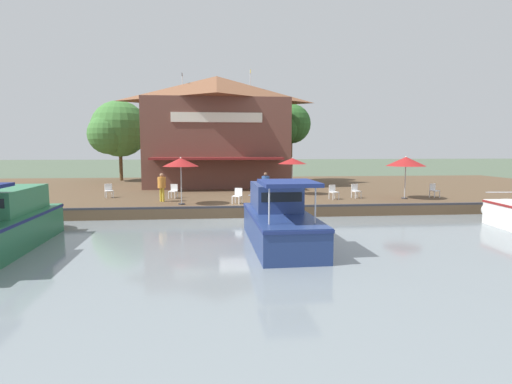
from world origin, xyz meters
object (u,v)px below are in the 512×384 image
(patio_umbrella_mid_patio_left, at_px, (292,161))
(patio_umbrella_by_entrance, at_px, (181,162))
(patio_umbrella_mid_patio_right, at_px, (406,161))
(motorboat_distant_upstream, at_px, (277,219))
(cafe_chair_mid_patio, at_px, (173,190))
(cafe_chair_back_row_seat, at_px, (333,191))
(cafe_chair_facing_river, at_px, (356,190))
(waterfront_restaurant, at_px, (217,130))
(cafe_chair_beside_entrance, at_px, (434,190))
(tree_upstream_bank, at_px, (117,130))
(cafe_chair_far_corner_seat, at_px, (109,190))
(person_at_quay_edge, at_px, (162,184))
(cafe_chair_under_first_umbrella, at_px, (238,195))
(tree_behind_restaurant, at_px, (290,125))
(person_mid_patio, at_px, (266,183))

(patio_umbrella_mid_patio_left, xyz_separation_m, patio_umbrella_by_entrance, (3.99, -6.79, 0.09))
(patio_umbrella_mid_patio_right, relative_size, motorboat_distant_upstream, 0.36)
(cafe_chair_mid_patio, relative_size, cafe_chair_back_row_seat, 1.00)
(cafe_chair_facing_river, bearing_deg, waterfront_restaurant, -139.56)
(patio_umbrella_by_entrance, relative_size, cafe_chair_back_row_seat, 3.00)
(waterfront_restaurant, bearing_deg, patio_umbrella_mid_patio_left, 32.57)
(cafe_chair_beside_entrance, xyz_separation_m, tree_upstream_bank, (-14.91, -22.45, 4.19))
(patio_umbrella_mid_patio_left, xyz_separation_m, patio_umbrella_mid_patio_right, (2.75, 6.34, 0.05))
(patio_umbrella_by_entrance, bearing_deg, cafe_chair_facing_river, 99.79)
(cafe_chair_far_corner_seat, xyz_separation_m, cafe_chair_facing_river, (1.69, 15.00, 0.00))
(cafe_chair_far_corner_seat, distance_m, cafe_chair_back_row_seat, 13.65)
(tree_upstream_bank, bearing_deg, waterfront_restaurant, 61.67)
(motorboat_distant_upstream, bearing_deg, person_at_quay_edge, -144.89)
(cafe_chair_back_row_seat, height_order, cafe_chair_facing_river, same)
(cafe_chair_mid_patio, height_order, tree_upstream_bank, tree_upstream_bank)
(cafe_chair_under_first_umbrella, relative_size, tree_behind_restaurant, 0.12)
(person_at_quay_edge, relative_size, tree_behind_restaurant, 0.23)
(waterfront_restaurant, relative_size, patio_umbrella_mid_patio_right, 4.51)
(waterfront_restaurant, xyz_separation_m, cafe_chair_mid_patio, (8.80, -2.67, -4.00))
(cafe_chair_mid_patio, height_order, motorboat_distant_upstream, motorboat_distant_upstream)
(cafe_chair_facing_river, bearing_deg, person_at_quay_edge, -87.45)
(tree_behind_restaurant, bearing_deg, patio_umbrella_mid_patio_left, -9.34)
(person_at_quay_edge, height_order, tree_upstream_bank, tree_upstream_bank)
(person_at_quay_edge, bearing_deg, patio_umbrella_mid_patio_left, 108.83)
(cafe_chair_beside_entrance, relative_size, tree_behind_restaurant, 0.12)
(cafe_chair_far_corner_seat, distance_m, cafe_chair_facing_river, 15.10)
(patio_umbrella_mid_patio_right, distance_m, patio_umbrella_by_entrance, 13.19)
(patio_umbrella_mid_patio_left, distance_m, cafe_chair_mid_patio, 7.80)
(waterfront_restaurant, relative_size, person_at_quay_edge, 7.13)
(person_at_quay_edge, bearing_deg, patio_umbrella_mid_patio_right, 89.89)
(person_at_quay_edge, distance_m, tree_behind_restaurant, 17.10)
(cafe_chair_under_first_umbrella, relative_size, cafe_chair_back_row_seat, 1.00)
(cafe_chair_far_corner_seat, relative_size, cafe_chair_beside_entrance, 1.00)
(person_at_quay_edge, bearing_deg, cafe_chair_facing_river, 92.55)
(cafe_chair_beside_entrance, xyz_separation_m, person_mid_patio, (0.23, -10.46, 0.53))
(person_mid_patio, bearing_deg, tree_behind_restaurant, 163.98)
(cafe_chair_under_first_umbrella, distance_m, person_at_quay_edge, 4.44)
(cafe_chair_under_first_umbrella, bearing_deg, patio_umbrella_mid_patio_right, 96.86)
(patio_umbrella_mid_patio_left, bearing_deg, cafe_chair_under_first_umbrella, -43.46)
(patio_umbrella_by_entrance, bearing_deg, cafe_chair_far_corner_seat, -126.34)
(cafe_chair_far_corner_seat, bearing_deg, waterfront_restaurant, 140.66)
(cafe_chair_far_corner_seat, xyz_separation_m, person_at_quay_edge, (2.20, 3.51, 0.53))
(cafe_chair_far_corner_seat, height_order, cafe_chair_facing_river, same)
(patio_umbrella_by_entrance, distance_m, person_at_quay_edge, 2.16)
(tree_behind_restaurant, bearing_deg, person_at_quay_edge, -35.99)
(cafe_chair_mid_patio, bearing_deg, patio_umbrella_mid_patio_left, 99.15)
(patio_umbrella_mid_patio_right, distance_m, cafe_chair_facing_river, 3.38)
(patio_umbrella_mid_patio_right, distance_m, cafe_chair_under_first_umbrella, 10.33)
(patio_umbrella_mid_patio_left, bearing_deg, cafe_chair_facing_river, 57.75)
(patio_umbrella_mid_patio_left, height_order, patio_umbrella_by_entrance, patio_umbrella_by_entrance)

